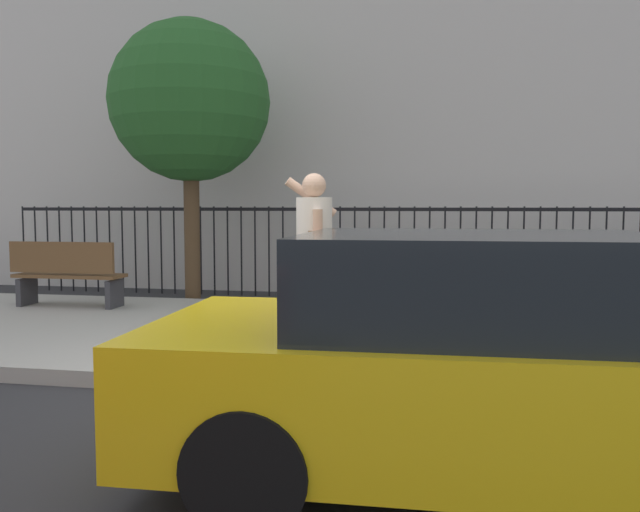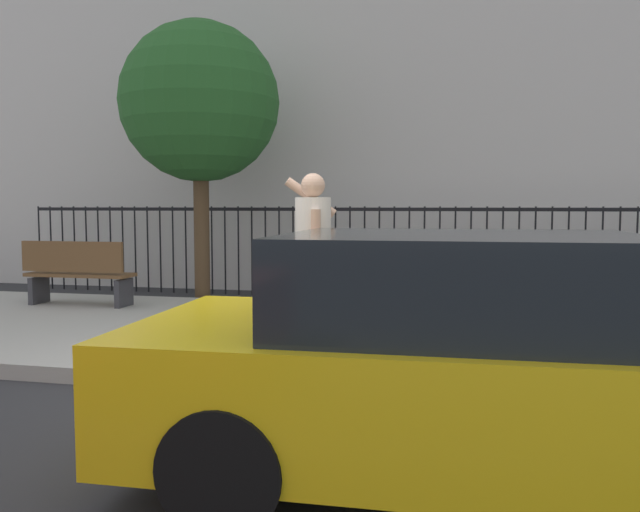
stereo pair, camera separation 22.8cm
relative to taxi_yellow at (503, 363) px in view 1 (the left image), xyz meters
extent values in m
plane|color=#28282B|center=(-2.20, 1.31, -0.70)|extent=(60.00, 60.00, 0.00)
cube|color=#9E9B93|center=(-2.20, 3.51, -0.63)|extent=(28.00, 4.40, 0.15)
cube|color=#BCB7B2|center=(-2.20, 9.81, 4.96)|extent=(28.00, 4.00, 11.32)
cube|color=black|center=(-2.20, 7.21, 0.85)|extent=(12.00, 0.04, 0.06)
cylinder|color=black|center=(-8.20, 7.21, 0.10)|extent=(0.03, 0.03, 1.60)
cylinder|color=black|center=(-7.94, 7.21, 0.10)|extent=(0.03, 0.03, 1.60)
cylinder|color=black|center=(-7.69, 7.21, 0.10)|extent=(0.03, 0.03, 1.60)
cylinder|color=black|center=(-7.43, 7.21, 0.10)|extent=(0.03, 0.03, 1.60)
cylinder|color=black|center=(-7.17, 7.21, 0.10)|extent=(0.03, 0.03, 1.60)
cylinder|color=black|center=(-6.92, 7.21, 0.10)|extent=(0.03, 0.03, 1.60)
cylinder|color=black|center=(-6.66, 7.21, 0.10)|extent=(0.03, 0.03, 1.60)
cylinder|color=black|center=(-6.41, 7.21, 0.10)|extent=(0.03, 0.03, 1.60)
cylinder|color=black|center=(-6.15, 7.21, 0.10)|extent=(0.03, 0.03, 1.60)
cylinder|color=black|center=(-5.90, 7.21, 0.10)|extent=(0.03, 0.03, 1.60)
cylinder|color=black|center=(-5.64, 7.21, 0.10)|extent=(0.03, 0.03, 1.60)
cylinder|color=black|center=(-5.39, 7.21, 0.10)|extent=(0.03, 0.03, 1.60)
cylinder|color=black|center=(-5.13, 7.21, 0.10)|extent=(0.03, 0.03, 1.60)
cylinder|color=black|center=(-4.88, 7.21, 0.10)|extent=(0.03, 0.03, 1.60)
cylinder|color=black|center=(-4.62, 7.21, 0.10)|extent=(0.03, 0.03, 1.60)
cylinder|color=black|center=(-4.37, 7.21, 0.10)|extent=(0.03, 0.03, 1.60)
cylinder|color=black|center=(-4.11, 7.21, 0.10)|extent=(0.03, 0.03, 1.60)
cylinder|color=black|center=(-3.86, 7.21, 0.10)|extent=(0.03, 0.03, 1.60)
cylinder|color=black|center=(-3.60, 7.21, 0.10)|extent=(0.03, 0.03, 1.60)
cylinder|color=black|center=(-3.34, 7.21, 0.10)|extent=(0.03, 0.03, 1.60)
cylinder|color=black|center=(-3.09, 7.21, 0.10)|extent=(0.03, 0.03, 1.60)
cylinder|color=black|center=(-2.83, 7.21, 0.10)|extent=(0.03, 0.03, 1.60)
cylinder|color=black|center=(-2.58, 7.21, 0.10)|extent=(0.03, 0.03, 1.60)
cylinder|color=black|center=(-2.32, 7.21, 0.10)|extent=(0.03, 0.03, 1.60)
cylinder|color=black|center=(-2.07, 7.21, 0.10)|extent=(0.03, 0.03, 1.60)
cylinder|color=black|center=(-1.81, 7.21, 0.10)|extent=(0.03, 0.03, 1.60)
cylinder|color=black|center=(-1.56, 7.21, 0.10)|extent=(0.03, 0.03, 1.60)
cylinder|color=black|center=(-1.30, 7.21, 0.10)|extent=(0.03, 0.03, 1.60)
cylinder|color=black|center=(-1.05, 7.21, 0.10)|extent=(0.03, 0.03, 1.60)
cylinder|color=black|center=(-0.79, 7.21, 0.10)|extent=(0.03, 0.03, 1.60)
cylinder|color=black|center=(-0.54, 7.21, 0.10)|extent=(0.03, 0.03, 1.60)
cylinder|color=black|center=(-0.28, 7.21, 0.10)|extent=(0.03, 0.03, 1.60)
cylinder|color=black|center=(-0.03, 7.21, 0.10)|extent=(0.03, 0.03, 1.60)
cylinder|color=black|center=(0.23, 7.21, 0.10)|extent=(0.03, 0.03, 1.60)
cylinder|color=black|center=(0.48, 7.21, 0.10)|extent=(0.03, 0.03, 1.60)
cylinder|color=black|center=(0.74, 7.21, 0.10)|extent=(0.03, 0.03, 1.60)
cylinder|color=black|center=(1.00, 7.21, 0.10)|extent=(0.03, 0.03, 1.60)
cylinder|color=black|center=(1.25, 7.21, 0.10)|extent=(0.03, 0.03, 1.60)
cylinder|color=black|center=(1.51, 7.21, 0.10)|extent=(0.03, 0.03, 1.60)
cylinder|color=black|center=(1.76, 7.21, 0.10)|extent=(0.03, 0.03, 1.60)
cylinder|color=black|center=(2.02, 7.21, 0.10)|extent=(0.03, 0.03, 1.60)
cylinder|color=black|center=(2.27, 7.21, 0.10)|extent=(0.03, 0.03, 1.60)
cylinder|color=black|center=(2.53, 7.21, 0.10)|extent=(0.03, 0.03, 1.60)
cylinder|color=black|center=(2.78, 7.21, 0.10)|extent=(0.03, 0.03, 1.60)
cube|color=yellow|center=(0.05, 0.00, -0.13)|extent=(4.24, 1.91, 0.70)
cube|color=black|center=(-0.15, 0.00, 0.47)|extent=(2.04, 1.65, 0.55)
cylinder|color=black|center=(-1.32, 0.79, -0.38)|extent=(0.65, 0.24, 0.64)
cylinder|color=black|center=(-1.28, -0.85, -0.38)|extent=(0.65, 0.24, 0.64)
cylinder|color=tan|center=(-1.57, 2.26, -0.15)|extent=(0.15, 0.15, 0.80)
cylinder|color=tan|center=(-1.50, 2.07, -0.15)|extent=(0.15, 0.15, 0.80)
cylinder|color=silver|center=(-1.54, 2.17, 0.62)|extent=(0.44, 0.44, 0.73)
sphere|color=tan|center=(-1.54, 2.17, 1.10)|extent=(0.23, 0.23, 0.23)
cylinder|color=tan|center=(-1.61, 2.35, 0.99)|extent=(0.51, 0.26, 0.39)
cylinder|color=tan|center=(-1.47, 1.98, 0.60)|extent=(0.09, 0.09, 0.56)
cube|color=black|center=(-1.53, 2.33, 1.08)|extent=(0.03, 0.07, 0.15)
cube|color=brown|center=(-1.45, 1.92, 0.51)|extent=(0.25, 0.32, 0.34)
cube|color=brown|center=(-5.64, 4.65, -0.10)|extent=(1.60, 0.45, 0.05)
cube|color=brown|center=(-5.64, 4.45, 0.18)|extent=(1.60, 0.06, 0.44)
cube|color=#333338|center=(-6.34, 4.65, -0.35)|extent=(0.08, 0.41, 0.40)
cube|color=#333338|center=(-4.94, 4.65, -0.35)|extent=(0.08, 0.41, 0.40)
cylinder|color=#4C3823|center=(-4.28, 5.97, 0.58)|extent=(0.25, 0.25, 2.56)
sphere|color=#235623|center=(-4.28, 5.97, 2.56)|extent=(2.53, 2.53, 2.53)
camera|label=1|loc=(-0.37, -3.78, 0.91)|focal=36.02mm
camera|label=2|loc=(-0.15, -3.73, 0.91)|focal=36.02mm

